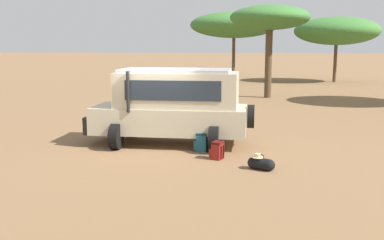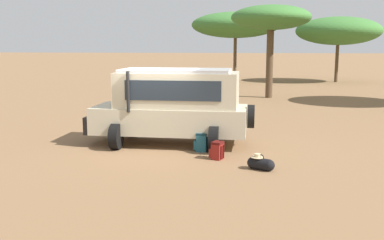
# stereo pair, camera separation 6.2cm
# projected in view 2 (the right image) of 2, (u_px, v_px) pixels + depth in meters

# --- Properties ---
(ground_plane) EXTENTS (320.00, 320.00, 0.00)m
(ground_plane) POSITION_uv_depth(u_px,v_px,m) (155.00, 147.00, 14.17)
(ground_plane) COLOR olive
(safari_vehicle) EXTENTS (5.37, 2.79, 2.44)m
(safari_vehicle) POSITION_uv_depth(u_px,v_px,m) (173.00, 105.00, 14.41)
(safari_vehicle) COLOR beige
(safari_vehicle) RESTS_ON ground_plane
(backpack_beside_front_wheel) EXTENTS (0.43, 0.42, 0.51)m
(backpack_beside_front_wheel) POSITION_uv_depth(u_px,v_px,m) (217.00, 151.00, 12.67)
(backpack_beside_front_wheel) COLOR maroon
(backpack_beside_front_wheel) RESTS_ON ground_plane
(backpack_cluster_center) EXTENTS (0.43, 0.37, 0.57)m
(backpack_cluster_center) POSITION_uv_depth(u_px,v_px,m) (201.00, 142.00, 13.59)
(backpack_cluster_center) COLOR #235B6B
(backpack_cluster_center) RESTS_ON ground_plane
(duffel_bag_low_black_case) EXTENTS (0.71, 0.50, 0.41)m
(duffel_bag_low_black_case) POSITION_uv_depth(u_px,v_px,m) (261.00, 164.00, 11.60)
(duffel_bag_low_black_case) COLOR black
(duffel_bag_low_black_case) RESTS_ON ground_plane
(acacia_tree_far_left) EXTENTS (7.60, 6.68, 5.98)m
(acacia_tree_far_left) POSITION_uv_depth(u_px,v_px,m) (236.00, 25.00, 38.67)
(acacia_tree_far_left) COLOR brown
(acacia_tree_far_left) RESTS_ON ground_plane
(acacia_tree_left_mid) EXTENTS (4.75, 5.05, 5.52)m
(acacia_tree_left_mid) POSITION_uv_depth(u_px,v_px,m) (271.00, 18.00, 26.66)
(acacia_tree_left_mid) COLOR brown
(acacia_tree_left_mid) RESTS_ON ground_plane
(acacia_tree_centre_back) EXTENTS (7.16, 6.27, 5.54)m
(acacia_tree_centre_back) POSITION_uv_depth(u_px,v_px,m) (338.00, 31.00, 38.01)
(acacia_tree_centre_back) COLOR brown
(acacia_tree_centre_back) RESTS_ON ground_plane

